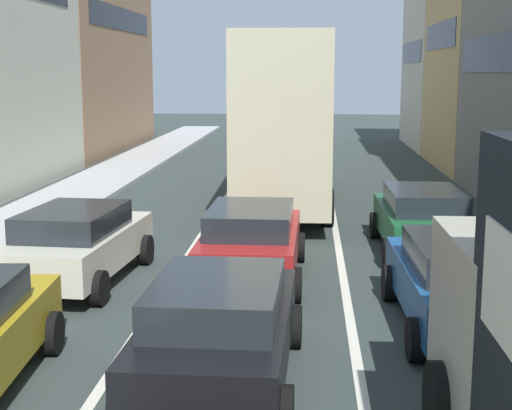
% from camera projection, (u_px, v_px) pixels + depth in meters
% --- Properties ---
extents(sidewalk_left, '(2.60, 64.00, 0.14)m').
position_uv_depth(sidewalk_left, '(53.00, 206.00, 22.85)').
color(sidewalk_left, '#B0B0B0').
rests_on(sidewalk_left, ground).
extents(lane_stripe_left, '(0.16, 60.00, 0.01)m').
position_uv_depth(lane_stripe_left, '(218.00, 210.00, 22.52)').
color(lane_stripe_left, silver).
rests_on(lane_stripe_left, ground).
extents(lane_stripe_right, '(0.16, 60.00, 0.01)m').
position_uv_depth(lane_stripe_right, '(332.00, 211.00, 22.28)').
color(lane_stripe_right, silver).
rests_on(lane_stripe_right, ground).
extents(sedan_centre_lane_second, '(2.14, 4.34, 1.49)m').
position_uv_depth(sedan_centre_lane_second, '(219.00, 328.00, 9.86)').
color(sedan_centre_lane_second, black).
rests_on(sedan_centre_lane_second, ground).
extents(hatchback_centre_lane_third, '(2.10, 4.32, 1.49)m').
position_uv_depth(hatchback_centre_lane_third, '(251.00, 240.00, 14.92)').
color(hatchback_centre_lane_third, '#A51E1E').
rests_on(hatchback_centre_lane_third, ground).
extents(sedan_left_lane_third, '(2.30, 4.42, 1.49)m').
position_uv_depth(sedan_left_lane_third, '(77.00, 242.00, 14.76)').
color(sedan_left_lane_third, beige).
rests_on(sedan_left_lane_third, ground).
extents(sedan_right_lane_behind_truck, '(2.15, 4.34, 1.49)m').
position_uv_depth(sedan_right_lane_behind_truck, '(460.00, 281.00, 12.06)').
color(sedan_right_lane_behind_truck, '#194C8C').
rests_on(sedan_right_lane_behind_truck, ground).
extents(wagon_right_lane_far, '(2.10, 4.32, 1.49)m').
position_uv_depth(wagon_right_lane_far, '(423.00, 218.00, 17.13)').
color(wagon_right_lane_far, '#19592D').
rests_on(wagon_right_lane_far, ground).
extents(bus_mid_queue_primary, '(2.97, 10.55, 5.06)m').
position_uv_depth(bus_mid_queue_primary, '(283.00, 113.00, 22.88)').
color(bus_mid_queue_primary, '#BFB793').
rests_on(bus_mid_queue_primary, ground).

